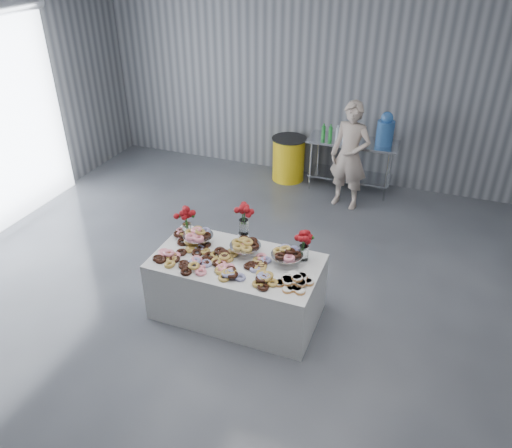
{
  "coord_description": "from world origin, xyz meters",
  "views": [
    {
      "loc": [
        2.02,
        -3.89,
        3.98
      ],
      "look_at": [
        0.2,
        0.87,
        0.95
      ],
      "focal_mm": 35.0,
      "sensor_mm": 36.0,
      "label": 1
    }
  ],
  "objects_px": {
    "person": "(350,156)",
    "prep_table": "(352,156)",
    "water_jug": "(385,130)",
    "trash_barrel": "(289,159)",
    "display_table": "(237,287)"
  },
  "relations": [
    {
      "from": "display_table",
      "to": "water_jug",
      "type": "xyz_separation_m",
      "value": [
        1.06,
        3.75,
        0.77
      ]
    },
    {
      "from": "prep_table",
      "to": "trash_barrel",
      "type": "bearing_deg",
      "value": -180.0
    },
    {
      "from": "display_table",
      "to": "person",
      "type": "relative_size",
      "value": 1.09
    },
    {
      "from": "display_table",
      "to": "prep_table",
      "type": "distance_m",
      "value": 3.8
    },
    {
      "from": "display_table",
      "to": "person",
      "type": "xyz_separation_m",
      "value": [
        0.63,
        3.14,
        0.5
      ]
    },
    {
      "from": "prep_table",
      "to": "water_jug",
      "type": "bearing_deg",
      "value": -0.0
    },
    {
      "from": "person",
      "to": "display_table",
      "type": "bearing_deg",
      "value": -89.28
    },
    {
      "from": "display_table",
      "to": "person",
      "type": "distance_m",
      "value": 3.24
    },
    {
      "from": "water_jug",
      "to": "display_table",
      "type": "bearing_deg",
      "value": -105.83
    },
    {
      "from": "trash_barrel",
      "to": "prep_table",
      "type": "bearing_deg",
      "value": 0.0
    },
    {
      "from": "display_table",
      "to": "water_jug",
      "type": "relative_size",
      "value": 3.43
    },
    {
      "from": "prep_table",
      "to": "trash_barrel",
      "type": "xyz_separation_m",
      "value": [
        -1.13,
        -0.0,
        -0.22
      ]
    },
    {
      "from": "person",
      "to": "trash_barrel",
      "type": "bearing_deg",
      "value": 164.94
    },
    {
      "from": "display_table",
      "to": "prep_table",
      "type": "height_order",
      "value": "prep_table"
    },
    {
      "from": "person",
      "to": "prep_table",
      "type": "bearing_deg",
      "value": 108.62
    }
  ]
}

